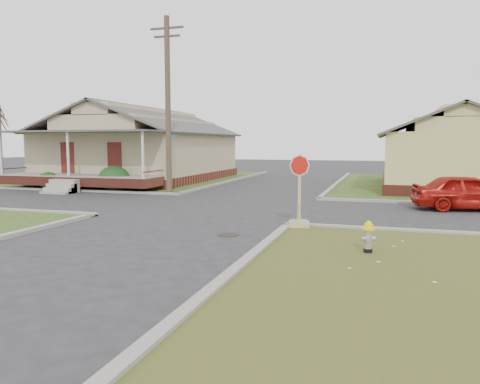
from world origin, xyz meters
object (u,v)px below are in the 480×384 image
(fire_hydrant, at_px, (368,235))
(red_sedan, at_px, (468,192))
(stop_sign, at_px, (299,211))
(utility_pole, at_px, (168,103))

(fire_hydrant, distance_m, red_sedan, 9.54)
(stop_sign, height_order, red_sedan, stop_sign)
(red_sedan, bearing_deg, fire_hydrant, 149.23)
(fire_hydrant, relative_size, red_sedan, 0.18)
(fire_hydrant, relative_size, stop_sign, 0.34)
(fire_hydrant, xyz_separation_m, red_sedan, (3.52, 8.86, 0.24))
(utility_pole, distance_m, stop_sign, 11.95)
(red_sedan, bearing_deg, stop_sign, 126.84)
(fire_hydrant, height_order, red_sedan, red_sedan)
(stop_sign, bearing_deg, red_sedan, 33.15)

